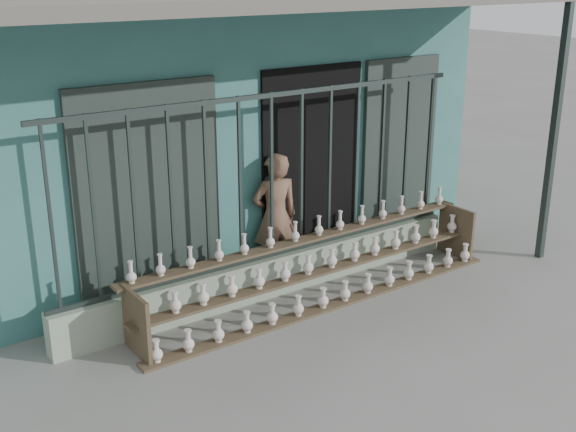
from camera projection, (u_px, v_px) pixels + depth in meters
ground at (347, 340)px, 7.06m from camera, size 60.00×60.00×0.00m
workshop_building at (151, 109)px, 9.79m from camera, size 7.40×6.60×3.21m
parapet_wall at (272, 275)px, 7.99m from camera, size 5.00×0.20×0.45m
security_fence at (272, 177)px, 7.62m from camera, size 5.00×0.04×1.80m
shelf_rack at (321, 268)px, 7.82m from camera, size 4.50×0.68×0.85m
elderly_woman at (275, 217)px, 8.23m from camera, size 0.61×0.47×1.50m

